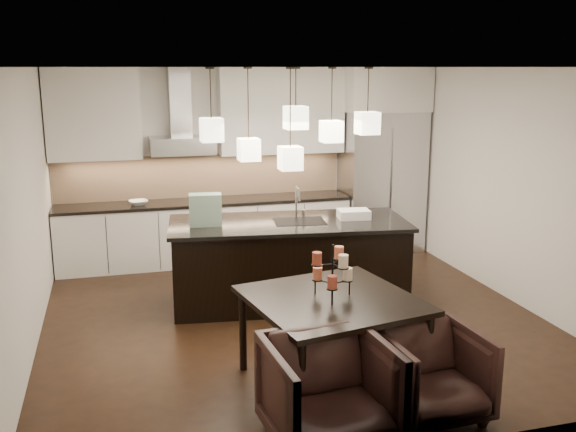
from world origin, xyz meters
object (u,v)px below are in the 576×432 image
object	(u,v)px
refrigerator	(382,182)
armchair_left	(329,394)
dining_table	(331,341)
armchair_right	(432,374)
island_body	(289,263)

from	to	relation	value
refrigerator	armchair_left	size ratio (longest dim) A/B	2.34
refrigerator	dining_table	bearing A→B (deg)	-118.84
refrigerator	dining_table	distance (m)	4.60
refrigerator	armchair_right	xyz separation A→B (m)	(-1.58, -4.71, -0.71)
refrigerator	armchair_right	distance (m)	5.02
island_body	armchair_left	bearing A→B (deg)	-92.69
island_body	armchair_left	distance (m)	3.07
armchair_left	island_body	bearing A→B (deg)	75.89
dining_table	armchair_left	xyz separation A→B (m)	(-0.33, -0.90, 0.01)
dining_table	armchair_right	xyz separation A→B (m)	(0.61, -0.73, -0.04)
refrigerator	dining_table	world-z (taller)	refrigerator
dining_table	armchair_left	bearing A→B (deg)	-120.61
dining_table	armchair_left	size ratio (longest dim) A/B	1.50
island_body	dining_table	bearing A→B (deg)	-88.03
island_body	dining_table	size ratio (longest dim) A/B	1.99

